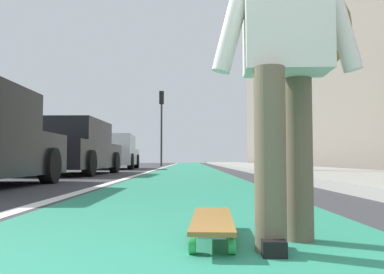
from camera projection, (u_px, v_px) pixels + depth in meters
The scene contains 11 objects.
ground_plane at pixel (187, 175), 10.52m from camera, with size 80.00×80.00×0.00m, color #38383D.
bike_lane_paint at pixel (189, 166), 24.49m from camera, with size 56.00×2.32×0.00m, color #288466.
lane_stripe_white at pixel (163, 168), 20.50m from camera, with size 52.00×0.16×0.01m, color silver.
sidewalk_curb at pixel (265, 167), 18.52m from camera, with size 52.00×3.20×0.13m, color #9E9B93.
building_facade at pixel (307, 73), 22.82m from camera, with size 40.00×1.20×10.49m, color gray.
skateboard at pixel (212, 222), 2.04m from camera, with size 0.85×0.25×0.11m.
skater_person at pixel (285, 49), 1.94m from camera, with size 0.45×0.72×1.64m.
parked_car_mid at pixel (73, 149), 11.16m from camera, with size 4.63×1.98×1.48m.
parked_car_far at pixel (113, 153), 17.79m from camera, with size 4.44×2.15×1.49m.
traffic_light at pixel (162, 115), 25.24m from camera, with size 0.33×0.28×4.67m.
street_tree_mid at pixel (305, 33), 10.70m from camera, with size 2.33×2.33×4.95m.
Camera 1 is at (-0.56, -0.07, 0.41)m, focal length 38.04 mm.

